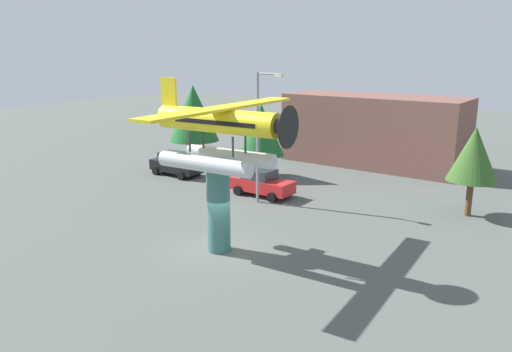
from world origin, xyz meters
The scene contains 10 objects.
ground_plane centered at (0.00, 0.00, 0.00)m, with size 140.00×140.00×0.00m, color #515651.
display_pedestal centered at (0.00, 0.00, 2.04)m, with size 1.10×1.10×4.08m, color #386B66.
floatplane_monument centered at (0.13, 0.01, 5.76)m, with size 6.97×10.45×4.00m.
car_near_black centered at (-12.35, 9.52, 0.88)m, with size 4.20×2.02×1.76m.
car_mid_red centered at (-3.75, 8.82, 0.88)m, with size 4.20×2.02×1.76m.
streetlight_primary centered at (-2.92, 7.46, 4.68)m, with size 1.84×0.28×8.09m.
storefront_building centered at (-1.64, 22.00, 2.88)m, with size 14.68×5.66×5.76m, color brown.
tree_west centered at (-15.30, 14.84, 4.06)m, with size 4.35×4.35×6.48m.
tree_east centered at (-6.62, 12.80, 3.62)m, with size 3.46×3.46×5.55m.
tree_center_back centered at (8.35, 12.45, 3.62)m, with size 2.80×2.80×5.21m.
Camera 1 is at (14.45, -16.95, 9.26)m, focal length 34.79 mm.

